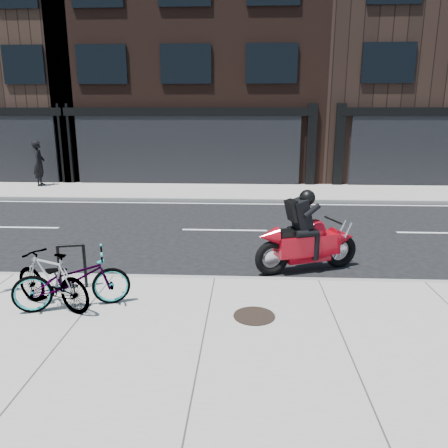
# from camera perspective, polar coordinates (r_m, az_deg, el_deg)

# --- Properties ---
(ground) EXTENTS (120.00, 120.00, 0.00)m
(ground) POSITION_cam_1_polar(r_m,az_deg,el_deg) (10.44, -0.46, -3.72)
(ground) COLOR black
(ground) RESTS_ON ground
(sidewalk_near) EXTENTS (60.00, 6.00, 0.13)m
(sidewalk_near) POSITION_cam_1_polar(r_m,az_deg,el_deg) (5.88, -3.43, -18.49)
(sidewalk_near) COLOR gray
(sidewalk_near) RESTS_ON ground
(sidewalk_far) EXTENTS (60.00, 3.50, 0.13)m
(sidewalk_far) POSITION_cam_1_polar(r_m,az_deg,el_deg) (17.95, 0.97, 4.23)
(sidewalk_far) COLOR gray
(sidewalk_far) RESTS_ON ground
(building_midwest) EXTENTS (10.00, 10.00, 12.00)m
(building_midwest) POSITION_cam_1_polar(r_m,az_deg,el_deg) (27.59, -25.75, 18.84)
(building_midwest) COLOR black
(building_midwest) RESTS_ON ground
(building_center) EXTENTS (12.00, 10.00, 14.50)m
(building_center) POSITION_cam_1_polar(r_m,az_deg,el_deg) (24.86, -3.41, 23.71)
(building_center) COLOR black
(building_center) RESTS_ON ground
(building_mideast) EXTENTS (12.00, 10.00, 12.50)m
(building_mideast) POSITION_cam_1_polar(r_m,az_deg,el_deg) (26.33, 25.39, 19.70)
(building_mideast) COLOR black
(building_mideast) RESTS_ON ground
(bike_rack) EXTENTS (0.49, 0.16, 0.84)m
(bike_rack) POSITION_cam_1_polar(r_m,az_deg,el_deg) (8.37, -19.27, -4.76)
(bike_rack) COLOR black
(bike_rack) RESTS_ON sidewalk_near
(bicycle_front) EXTENTS (1.96, 1.23, 0.97)m
(bicycle_front) POSITION_cam_1_polar(r_m,az_deg,el_deg) (7.55, -19.25, -6.89)
(bicycle_front) COLOR gray
(bicycle_front) RESTS_ON sidewalk_near
(bicycle_rear) EXTENTS (1.66, 1.09, 0.97)m
(bicycle_rear) POSITION_cam_1_polar(r_m,az_deg,el_deg) (7.66, -21.60, -6.81)
(bicycle_rear) COLOR gray
(bicycle_rear) RESTS_ON sidewalk_near
(motorcycle) EXTENTS (2.25, 1.09, 1.75)m
(motorcycle) POSITION_cam_1_polar(r_m,az_deg,el_deg) (9.27, 11.41, -1.80)
(motorcycle) COLOR black
(motorcycle) RESTS_ON ground
(pedestrian) EXTENTS (0.60, 0.79, 1.93)m
(pedestrian) POSITION_cam_1_polar(r_m,az_deg,el_deg) (20.57, -23.01, 7.31)
(pedestrian) COLOR black
(pedestrian) RESTS_ON sidewalk_far
(manhole_cover) EXTENTS (0.79, 0.79, 0.02)m
(manhole_cover) POSITION_cam_1_polar(r_m,az_deg,el_deg) (7.05, 3.96, -11.88)
(manhole_cover) COLOR black
(manhole_cover) RESTS_ON sidewalk_near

